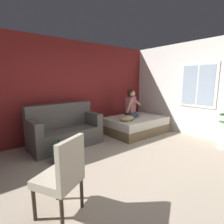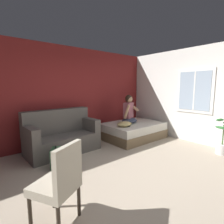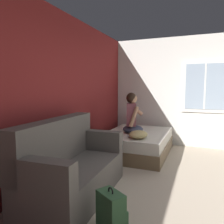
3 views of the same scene
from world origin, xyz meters
name	(u,v)px [view 2 (image 2 of 3)]	position (x,y,z in m)	size (l,w,h in m)	color
ground_plane	(133,180)	(0.00, 0.00, 0.00)	(40.00, 40.00, 0.00)	tan
wall_back_accent	(64,96)	(0.00, 2.69, 1.35)	(10.78, 0.16, 2.70)	maroon
wall_side_with_window	(210,96)	(2.97, 0.01, 1.35)	(0.19, 6.63, 2.70)	silver
bed	(133,131)	(1.83, 1.76, 0.24)	(1.82, 1.33, 0.48)	brown
couch	(62,136)	(-0.37, 2.07, 0.39)	(1.74, 0.90, 1.04)	#514C47
side_chair	(59,181)	(-1.35, -0.13, 0.53)	(0.63, 0.63, 0.98)	#382D23
person_seated	(129,112)	(1.74, 1.85, 0.84)	(0.63, 0.58, 0.88)	#383D51
backpack	(57,159)	(-0.82, 1.29, 0.19)	(0.34, 0.35, 0.46)	#2D5133
throw_pillow	(124,124)	(1.30, 1.59, 0.55)	(0.48, 0.36, 0.14)	tan
cell_phone	(128,126)	(1.42, 1.54, 0.48)	(0.07, 0.14, 0.01)	black
potted_plant	(222,142)	(2.50, -0.53, 0.30)	(0.39, 0.37, 0.85)	silver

